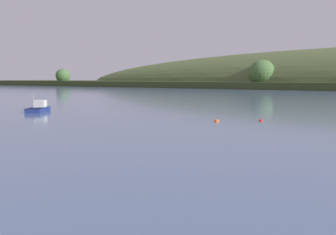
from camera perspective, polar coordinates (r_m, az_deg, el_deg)
The scene contains 3 objects.
fishing_boat_moored at distance 77.69m, azimuth -17.27°, elevation 1.11°, with size 5.47×7.00×4.10m.
mooring_buoy_midchannel at distance 57.80m, azimuth 6.69°, elevation -0.57°, with size 0.70×0.70×0.78m.
mooring_buoy_off_fishing_boat at distance 59.64m, azimuth 12.67°, elevation -0.48°, with size 0.56×0.56×0.64m.
Camera 1 is at (22.11, -7.23, 6.11)m, focal length 44.32 mm.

